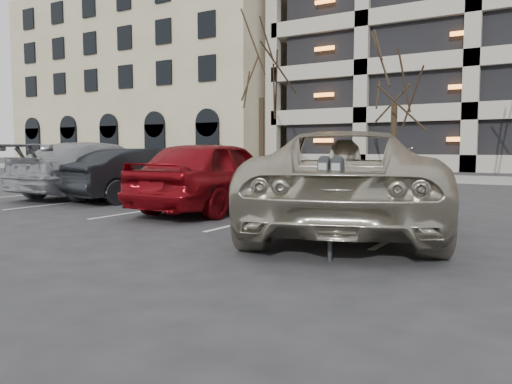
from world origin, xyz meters
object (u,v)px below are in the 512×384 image
Objects in this scene: tree_a at (262,50)px; tree_b at (396,57)px; car_red at (216,175)px; parking_meter at (331,183)px; suv_silver at (345,181)px; car_silver at (100,169)px; car_dark at (143,174)px.

tree_a is 7.07m from tree_b.
car_red is (7.07, -13.85, -5.67)m from tree_a.
parking_meter is at bearing 137.90° from car_red.
suv_silver is 3.51m from car_red.
car_dark is at bearing 173.92° from car_silver.
tree_a is 16.55m from car_red.
parking_meter is 0.24× the size of car_silver.
suv_silver is 6.68m from car_dark.
parking_meter is 0.27× the size of car_red.
car_red is 4.96m from car_silver.
tree_a is 18.97m from suv_silver.
car_silver is (-8.97, 4.35, -0.19)m from parking_meter.
car_red is at bearing -35.25° from suv_silver.
car_silver is at bearing -80.23° from tree_a.
car_red reaches higher than car_dark.
tree_a is 21.22m from parking_meter.
parking_meter is at bearing 159.56° from car_dark.
tree_a is 1.18× the size of tree_b.
suv_silver is 1.41× the size of car_red.
car_dark is (-3.04, 0.88, -0.10)m from car_red.
tree_b reaches higher than car_dark.
tree_b is at bearing -92.81° from car_red.
suv_silver is 1.56× the size of car_dark.
car_red is at bearing -62.96° from tree_a.
car_dark is at bearing -19.24° from car_red.
tree_a is 14.75m from car_dark.
suv_silver is 8.47m from car_silver.
car_red is (-3.38, 0.95, -0.04)m from suv_silver.
suv_silver is at bearing 174.08° from car_dark.
suv_silver is 1.23× the size of car_silver.
car_silver is at bearing -110.48° from tree_b.
tree_b is 1.17× the size of suv_silver.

